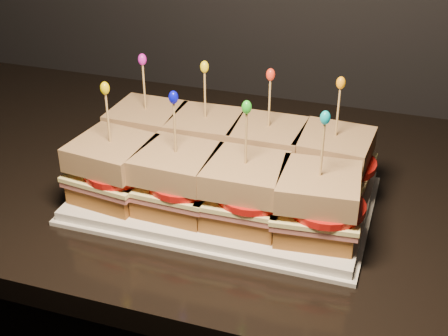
% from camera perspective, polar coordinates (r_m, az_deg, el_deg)
% --- Properties ---
extents(granite_slab, '(2.15, 0.63, 0.03)m').
position_cam_1_polar(granite_slab, '(1.01, -9.16, 0.23)').
color(granite_slab, black).
rests_on(granite_slab, cabinet).
extents(platter, '(0.39, 0.24, 0.02)m').
position_cam_1_polar(platter, '(0.87, 0.00, -2.64)').
color(platter, white).
rests_on(platter, granite_slab).
extents(platter_rim, '(0.40, 0.25, 0.01)m').
position_cam_1_polar(platter_rim, '(0.87, 0.00, -2.98)').
color(platter_rim, white).
rests_on(platter_rim, granite_slab).
extents(sandwich_0_bread_bot, '(0.10, 0.10, 0.03)m').
position_cam_1_polar(sandwich_0_bread_bot, '(0.95, -6.93, 1.61)').
color(sandwich_0_bread_bot, brown).
rests_on(sandwich_0_bread_bot, platter).
extents(sandwich_0_ham, '(0.11, 0.10, 0.01)m').
position_cam_1_polar(sandwich_0_ham, '(0.94, -6.99, 2.53)').
color(sandwich_0_ham, '#BB5E58').
rests_on(sandwich_0_ham, sandwich_0_bread_bot).
extents(sandwich_0_cheese, '(0.11, 0.10, 0.01)m').
position_cam_1_polar(sandwich_0_cheese, '(0.93, -7.01, 2.91)').
color(sandwich_0_cheese, '#FFF59D').
rests_on(sandwich_0_cheese, sandwich_0_ham).
extents(sandwich_0_tomato, '(0.09, 0.09, 0.01)m').
position_cam_1_polar(sandwich_0_tomato, '(0.92, -6.52, 3.06)').
color(sandwich_0_tomato, red).
rests_on(sandwich_0_tomato, sandwich_0_cheese).
extents(sandwich_0_bread_top, '(0.10, 0.10, 0.03)m').
position_cam_1_polar(sandwich_0_bread_top, '(0.92, -7.12, 4.48)').
color(sandwich_0_bread_top, '#57270A').
rests_on(sandwich_0_bread_top, sandwich_0_tomato).
extents(sandwich_0_pick, '(0.00, 0.00, 0.09)m').
position_cam_1_polar(sandwich_0_pick, '(0.90, -7.30, 7.13)').
color(sandwich_0_pick, tan).
rests_on(sandwich_0_pick, sandwich_0_bread_top).
extents(sandwich_0_frill, '(0.01, 0.01, 0.02)m').
position_cam_1_polar(sandwich_0_frill, '(0.89, -7.49, 9.82)').
color(sandwich_0_frill, '#C41BB6').
rests_on(sandwich_0_frill, sandwich_0_pick).
extents(sandwich_1_bread_bot, '(0.10, 0.10, 0.03)m').
position_cam_1_polar(sandwich_1_bread_bot, '(0.91, -1.66, 0.77)').
color(sandwich_1_bread_bot, brown).
rests_on(sandwich_1_bread_bot, platter).
extents(sandwich_1_ham, '(0.11, 0.10, 0.01)m').
position_cam_1_polar(sandwich_1_ham, '(0.91, -1.67, 1.71)').
color(sandwich_1_ham, '#BB5E58').
rests_on(sandwich_1_ham, sandwich_1_bread_bot).
extents(sandwich_1_cheese, '(0.11, 0.11, 0.01)m').
position_cam_1_polar(sandwich_1_cheese, '(0.90, -1.68, 2.10)').
color(sandwich_1_cheese, '#FFF59D').
rests_on(sandwich_1_cheese, sandwich_1_ham).
extents(sandwich_1_tomato, '(0.09, 0.09, 0.01)m').
position_cam_1_polar(sandwich_1_tomato, '(0.89, -1.09, 2.25)').
color(sandwich_1_tomato, red).
rests_on(sandwich_1_tomato, sandwich_1_cheese).
extents(sandwich_1_bread_top, '(0.10, 0.10, 0.03)m').
position_cam_1_polar(sandwich_1_bread_top, '(0.89, -1.71, 3.72)').
color(sandwich_1_bread_top, '#57270A').
rests_on(sandwich_1_bread_top, sandwich_1_tomato).
extents(sandwich_1_pick, '(0.00, 0.00, 0.09)m').
position_cam_1_polar(sandwich_1_pick, '(0.87, -1.75, 6.46)').
color(sandwich_1_pick, tan).
rests_on(sandwich_1_pick, sandwich_1_bread_top).
extents(sandwich_1_frill, '(0.01, 0.01, 0.02)m').
position_cam_1_polar(sandwich_1_frill, '(0.85, -1.80, 9.24)').
color(sandwich_1_frill, yellow).
rests_on(sandwich_1_frill, sandwich_1_pick).
extents(sandwich_2_bread_bot, '(0.09, 0.09, 0.03)m').
position_cam_1_polar(sandwich_2_bread_bot, '(0.89, 3.94, -0.14)').
color(sandwich_2_bread_bot, brown).
rests_on(sandwich_2_bread_bot, platter).
extents(sandwich_2_ham, '(0.10, 0.10, 0.01)m').
position_cam_1_polar(sandwich_2_ham, '(0.88, 3.97, 0.83)').
color(sandwich_2_ham, '#BB5E58').
rests_on(sandwich_2_ham, sandwich_2_bread_bot).
extents(sandwich_2_cheese, '(0.11, 0.10, 0.01)m').
position_cam_1_polar(sandwich_2_cheese, '(0.88, 3.99, 1.23)').
color(sandwich_2_cheese, '#FFF59D').
rests_on(sandwich_2_cheese, sandwich_2_ham).
extents(sandwich_2_tomato, '(0.09, 0.09, 0.01)m').
position_cam_1_polar(sandwich_2_tomato, '(0.87, 4.67, 1.36)').
color(sandwich_2_tomato, red).
rests_on(sandwich_2_tomato, sandwich_2_cheese).
extents(sandwich_2_bread_top, '(0.10, 0.10, 0.03)m').
position_cam_1_polar(sandwich_2_bread_top, '(0.87, 4.05, 2.87)').
color(sandwich_2_bread_top, '#57270A').
rests_on(sandwich_2_bread_top, sandwich_2_tomato).
extents(sandwich_2_pick, '(0.00, 0.00, 0.09)m').
position_cam_1_polar(sandwich_2_pick, '(0.85, 4.16, 5.68)').
color(sandwich_2_pick, tan).
rests_on(sandwich_2_pick, sandwich_2_bread_top).
extents(sandwich_2_frill, '(0.01, 0.01, 0.02)m').
position_cam_1_polar(sandwich_2_frill, '(0.83, 4.28, 8.52)').
color(sandwich_2_frill, red).
rests_on(sandwich_2_frill, sandwich_2_pick).
extents(sandwich_3_bread_bot, '(0.10, 0.10, 0.03)m').
position_cam_1_polar(sandwich_3_bread_bot, '(0.88, 9.78, -1.07)').
color(sandwich_3_bread_bot, brown).
rests_on(sandwich_3_bread_bot, platter).
extents(sandwich_3_ham, '(0.11, 0.11, 0.01)m').
position_cam_1_polar(sandwich_3_ham, '(0.87, 9.87, -0.11)').
color(sandwich_3_ham, '#BB5E58').
rests_on(sandwich_3_ham, sandwich_3_bread_bot).
extents(sandwich_3_cheese, '(0.11, 0.11, 0.01)m').
position_cam_1_polar(sandwich_3_cheese, '(0.86, 9.91, 0.30)').
color(sandwich_3_cheese, '#FFF59D').
rests_on(sandwich_3_cheese, sandwich_3_ham).
extents(sandwich_3_tomato, '(0.09, 0.09, 0.01)m').
position_cam_1_polar(sandwich_3_tomato, '(0.85, 10.68, 0.42)').
color(sandwich_3_tomato, red).
rests_on(sandwich_3_tomato, sandwich_3_cheese).
extents(sandwich_3_bread_top, '(0.10, 0.10, 0.03)m').
position_cam_1_polar(sandwich_3_bread_top, '(0.85, 10.07, 1.96)').
color(sandwich_3_bread_top, '#57270A').
rests_on(sandwich_3_bread_top, sandwich_3_tomato).
extents(sandwich_3_pick, '(0.00, 0.00, 0.09)m').
position_cam_1_polar(sandwich_3_pick, '(0.83, 10.35, 4.79)').
color(sandwich_3_pick, tan).
rests_on(sandwich_3_pick, sandwich_3_bread_top).
extents(sandwich_3_frill, '(0.01, 0.01, 0.02)m').
position_cam_1_polar(sandwich_3_frill, '(0.81, 10.63, 7.66)').
color(sandwich_3_frill, '#FC9C0C').
rests_on(sandwich_3_frill, sandwich_3_pick).
extents(sandwich_4_bread_bot, '(0.10, 0.10, 0.03)m').
position_cam_1_polar(sandwich_4_bread_bot, '(0.86, -9.95, -1.68)').
color(sandwich_4_bread_bot, brown).
rests_on(sandwich_4_bread_bot, platter).
extents(sandwich_4_ham, '(0.12, 0.11, 0.01)m').
position_cam_1_polar(sandwich_4_ham, '(0.85, -10.05, -0.70)').
color(sandwich_4_ham, '#BB5E58').
rests_on(sandwich_4_ham, sandwich_4_bread_bot).
extents(sandwich_4_cheese, '(0.12, 0.11, 0.01)m').
position_cam_1_polar(sandwich_4_cheese, '(0.85, -10.09, -0.29)').
color(sandwich_4_cheese, '#FFF59D').
rests_on(sandwich_4_cheese, sandwich_4_ham).
extents(sandwich_4_tomato, '(0.09, 0.09, 0.01)m').
position_cam_1_polar(sandwich_4_tomato, '(0.84, -9.59, -0.17)').
color(sandwich_4_tomato, red).
rests_on(sandwich_4_tomato, sandwich_4_cheese).
extents(sandwich_4_bread_top, '(0.11, 0.11, 0.03)m').
position_cam_1_polar(sandwich_4_bread_top, '(0.84, -10.26, 1.39)').
color(sandwich_4_bread_top, '#57270A').
rests_on(sandwich_4_bread_top, sandwich_4_tomato).
extents(sandwich_4_pick, '(0.00, 0.00, 0.09)m').
position_cam_1_polar(sandwich_4_pick, '(0.81, -10.55, 4.26)').
color(sandwich_4_pick, tan).
rests_on(sandwich_4_pick, sandwich_4_bread_top).
extents(sandwich_4_frill, '(0.01, 0.01, 0.02)m').
position_cam_1_polar(sandwich_4_frill, '(0.80, -10.84, 7.18)').
color(sandwich_4_frill, '#ECD402').
rests_on(sandwich_4_frill, sandwich_4_pick).
extents(sandwich_5_bread_bot, '(0.10, 0.10, 0.03)m').
position_cam_1_polar(sandwich_5_bread_bot, '(0.83, -4.25, -2.75)').
color(sandwich_5_bread_bot, brown).
rests_on(sandwich_5_bread_bot, platter).
extents(sandwich_5_ham, '(0.11, 0.10, 0.01)m').
position_cam_1_polar(sandwich_5_ham, '(0.82, -4.30, -1.74)').
color(sandwich_5_ham, '#BB5E58').
rests_on(sandwich_5_ham, sandwich_5_bread_bot).
extents(sandwich_5_cheese, '(0.11, 0.11, 0.01)m').
position_cam_1_polar(sandwich_5_cheese, '(0.81, -4.31, -1.32)').
color(sandwich_5_cheese, '#FFF59D').
rests_on(sandwich_5_cheese, sandwich_5_ham).
extents(sandwich_5_tomato, '(0.09, 0.09, 0.01)m').
position_cam_1_polar(sandwich_5_tomato, '(0.80, -3.70, -1.20)').
color(sandwich_5_tomato, red).
rests_on(sandwich_5_tomato, sandwich_5_cheese).
extents(sandwich_5_bread_top, '(0.10, 0.10, 0.03)m').
position_cam_1_polar(sandwich_5_bread_top, '(0.80, -4.39, 0.43)').
color(sandwich_5_bread_top, '#57270A').
rests_on(sandwich_5_bread_top, sandwich_5_tomato).
extents(sandwich_5_pick, '(0.00, 0.00, 0.09)m').
position_cam_1_polar(sandwich_5_pick, '(0.78, -4.52, 3.41)').
color(sandwich_5_pick, tan).
rests_on(sandwich_5_pick, sandwich_5_bread_top).
extents(sandwich_5_frill, '(0.01, 0.01, 0.02)m').
position_cam_1_polar(sandwich_5_frill, '(0.76, -4.65, 6.46)').
color(sandwich_5_frill, '#070AE1').
rests_on(sandwich_5_frill, sandwich_5_pick).
extents(sandwich_6_bread_bot, '(0.10, 0.10, 0.03)m').
position_cam_1_polar(sandwich_6_bread_bot, '(0.80, 1.90, -3.87)').
color(sandwich_6_bread_bot, brown).
rests_on(sandwich_6_bread_bot, platter).
extents(sandwich_6_ham, '(0.10, 0.10, 0.01)m').
position_cam_1_polar(sandwich_6_ham, '(0.79, 1.92, -2.83)').
color(sandwich_6_ham, '#BB5E58').
rests_on(sandwich_6_ham, sandwich_6_bread_bot).
extents(sandwich_6_cheese, '(0.11, 0.10, 0.01)m').
position_cam_1_polar(sandwich_6_cheese, '(0.79, 1.93, -2.40)').
color(sandwich_6_cheese, '#FFF59D').
rests_on(sandwich_6_cheese, sandwich_6_ham).
extents(sandwich_6_tomato, '(0.09, 0.09, 0.01)m').
position_cam_1_polar(sandwich_6_tomato, '(0.77, 2.66, -2.30)').
color(sandwich_6_tomato, red).
rests_on(sandwich_6_tomato, sandwich_6_cheese).
extents(sandwich_6_bread_top, '(0.10, 0.10, 0.03)m').
position_cam_1_polar(sandwich_6_bread_top, '(0.77, 1.96, -0.62)').
color(sandwich_6_bread_top, '#57270A').
rests_on(sandwich_6_bread_top, sandwich_6_tomato).
extents(sandwich_6_pick, '(0.00, 0.00, 0.09)m').
position_cam_1_polar(sandwich_6_pick, '(0.75, 2.02, 2.44)').
color(sandwich_6_pick, tan).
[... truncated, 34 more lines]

